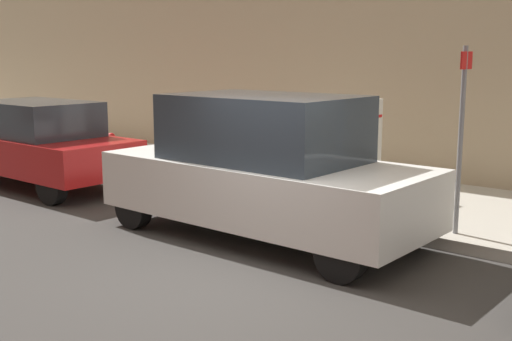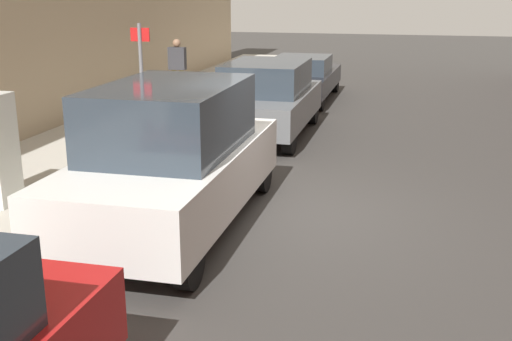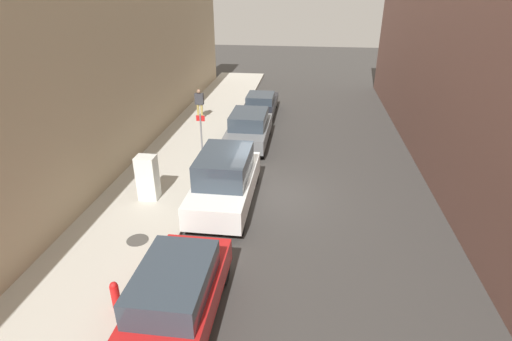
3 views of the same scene
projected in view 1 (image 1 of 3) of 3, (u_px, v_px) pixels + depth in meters
The scene contains 9 objects.
ground_plane at pixel (241, 277), 7.90m from camera, with size 80.00×80.00×0.00m, color #383533.
sidewalk_slab at pixel (410, 205), 11.33m from camera, with size 3.88×44.00×0.18m, color #B2ADA0.
building_facade_near at pixel (483, 3), 12.86m from camera, with size 1.86×39.60×7.45m, color tan.
discarded_refrigerator at pixel (358, 146), 11.77m from camera, with size 0.73×0.59×1.73m.
manhole_cover at pixel (224, 179), 13.19m from camera, with size 0.70×0.70×0.02m, color #47443F.
street_sign_post at pixel (461, 131), 8.94m from camera, with size 0.36×0.07×2.65m.
fire_hydrant at pixel (112, 150), 14.43m from camera, with size 0.22×0.22×0.80m.
parked_suv_red at pixel (38, 142), 13.24m from camera, with size 1.89×4.66×1.76m.
parked_van_white at pixel (264, 169), 9.42m from camera, with size 2.05×4.99×2.13m.
Camera 1 is at (5.67, 4.97, 2.70)m, focal length 45.00 mm.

